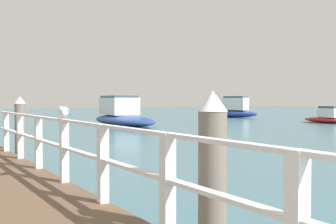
% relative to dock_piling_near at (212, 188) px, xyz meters
% --- Properties ---
extents(pier_railing, '(0.12, 23.35, 1.02)m').
position_rel_dock_piling_near_xyz_m(pier_railing, '(-0.38, 8.73, 0.16)').
color(pier_railing, white).
rests_on(pier_railing, pier_deck).
extents(dock_piling_near, '(0.29, 0.29, 1.92)m').
position_rel_dock_piling_near_xyz_m(dock_piling_near, '(0.00, 0.00, 0.00)').
color(dock_piling_near, '#6B6056').
rests_on(dock_piling_near, ground_plane).
extents(dock_piling_far, '(0.29, 0.29, 1.92)m').
position_rel_dock_piling_near_xyz_m(dock_piling_far, '(0.00, 8.09, 0.00)').
color(dock_piling_far, '#6B6056').
rests_on(dock_piling_far, ground_plane).
extents(seagull_foreground, '(0.30, 0.42, 0.21)m').
position_rel_dock_piling_near_xyz_m(seagull_foreground, '(-0.38, 3.29, 0.68)').
color(seagull_foreground, white).
rests_on(seagull_foreground, pier_railing).
extents(boat_0, '(3.48, 6.33, 2.13)m').
position_rel_dock_piling_near_xyz_m(boat_0, '(24.91, 27.81, -0.26)').
color(boat_0, navy).
rests_on(boat_0, ground_plane).
extents(boat_3, '(3.75, 9.02, 2.09)m').
position_rel_dock_piling_near_xyz_m(boat_3, '(10.03, 22.51, -0.27)').
color(boat_3, navy).
rests_on(boat_3, ground_plane).
extents(boat_5, '(1.98, 4.40, 1.30)m').
position_rel_dock_piling_near_xyz_m(boat_5, '(24.67, 16.61, -0.54)').
color(boat_5, red).
rests_on(boat_5, ground_plane).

